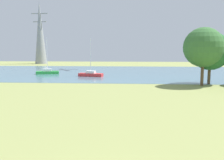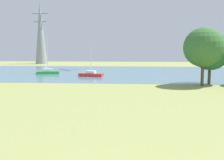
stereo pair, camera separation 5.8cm
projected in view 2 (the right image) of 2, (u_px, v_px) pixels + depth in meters
name	position (u px, v px, depth m)	size (l,w,h in m)	color
ground_plane	(123.00, 93.00, 29.21)	(160.00, 160.00, 0.00)	#8C9351
water_surface	(126.00, 72.00, 56.92)	(140.00, 40.00, 0.02)	slate
sailboat_red	(91.00, 74.00, 47.49)	(5.00, 2.44, 7.55)	red
sailboat_green	(48.00, 72.00, 52.31)	(5.03, 2.75, 7.92)	green
tree_east_far	(204.00, 47.00, 34.47)	(5.71, 5.71, 8.43)	brown
tree_east_near	(210.00, 51.00, 36.21)	(5.76, 5.76, 7.90)	brown
electricity_pylon	(41.00, 33.00, 90.98)	(6.40, 4.40, 23.51)	gray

